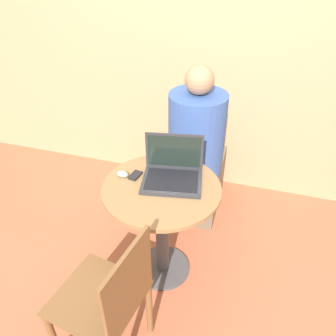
# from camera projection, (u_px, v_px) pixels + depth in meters

# --- Properties ---
(ground_plane) EXTENTS (12.00, 12.00, 0.00)m
(ground_plane) POSITION_uv_depth(u_px,v_px,m) (163.00, 268.00, 2.28)
(ground_plane) COLOR #B26042
(back_wall) EXTENTS (7.00, 0.05, 2.60)m
(back_wall) POSITION_uv_depth(u_px,v_px,m) (207.00, 34.00, 2.43)
(back_wall) COLOR tan
(back_wall) RESTS_ON ground_plane
(round_table) EXTENTS (0.69, 0.69, 0.72)m
(round_table) POSITION_uv_depth(u_px,v_px,m) (162.00, 212.00, 1.98)
(round_table) COLOR #4C4C51
(round_table) RESTS_ON ground_plane
(laptop) EXTENTS (0.38, 0.32, 0.25)m
(laptop) POSITION_uv_depth(u_px,v_px,m) (173.00, 172.00, 1.90)
(laptop) COLOR #2D2D33
(laptop) RESTS_ON round_table
(cell_phone) EXTENTS (0.06, 0.09, 0.02)m
(cell_phone) POSITION_uv_depth(u_px,v_px,m) (135.00, 175.00, 1.94)
(cell_phone) COLOR black
(cell_phone) RESTS_ON round_table
(computer_mouse) EXTENTS (0.07, 0.04, 0.04)m
(computer_mouse) POSITION_uv_depth(u_px,v_px,m) (122.00, 174.00, 1.93)
(computer_mouse) COLOR #B2B2B7
(computer_mouse) RESTS_ON round_table
(chair_empty) EXTENTS (0.46, 0.46, 0.86)m
(chair_empty) POSITION_uv_depth(u_px,v_px,m) (109.00, 302.00, 1.57)
(chair_empty) COLOR brown
(chair_empty) RESTS_ON ground_plane
(person_seated) EXTENTS (0.40, 0.62, 1.25)m
(person_seated) POSITION_uv_depth(u_px,v_px,m) (197.00, 159.00, 2.48)
(person_seated) COLOR brown
(person_seated) RESTS_ON ground_plane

